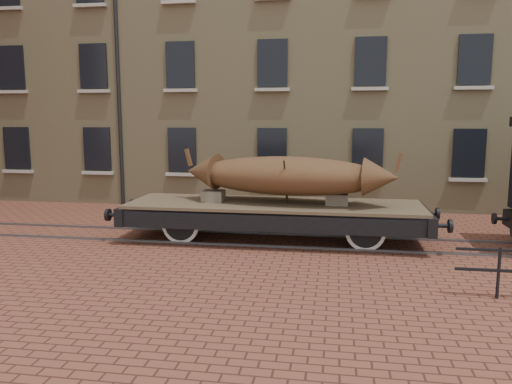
# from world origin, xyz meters

# --- Properties ---
(ground) EXTENTS (90.00, 90.00, 0.00)m
(ground) POSITION_xyz_m (0.00, 0.00, 0.00)
(ground) COLOR brown
(warehouse_cream) EXTENTS (40.00, 10.19, 14.00)m
(warehouse_cream) POSITION_xyz_m (3.00, 9.99, 7.00)
(warehouse_cream) COLOR tan
(warehouse_cream) RESTS_ON ground
(rail_track) EXTENTS (30.00, 1.52, 0.06)m
(rail_track) POSITION_xyz_m (0.00, 0.00, 0.03)
(rail_track) COLOR #59595E
(rail_track) RESTS_ON ground
(flatcar_wagon) EXTENTS (9.18, 2.49, 1.39)m
(flatcar_wagon) POSITION_xyz_m (-1.81, -0.00, 0.86)
(flatcar_wagon) COLOR #4F3D31
(flatcar_wagon) RESTS_ON ground
(iron_boat) EXTENTS (6.05, 2.31, 1.48)m
(iron_boat) POSITION_xyz_m (-1.44, -0.00, 1.86)
(iron_boat) COLOR #57341C
(iron_boat) RESTS_ON flatcar_wagon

